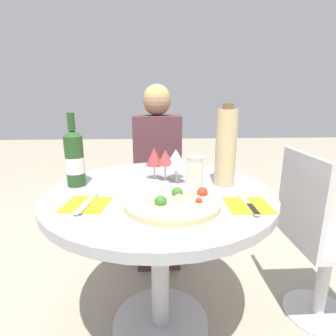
# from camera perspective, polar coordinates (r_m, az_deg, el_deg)

# --- Properties ---
(ground_plane) EXTENTS (12.00, 12.00, 0.00)m
(ground_plane) POSITION_cam_1_polar(r_m,az_deg,el_deg) (1.50, -1.58, -30.97)
(ground_plane) COLOR #9E937F
(ground_plane) RESTS_ON ground
(dining_table) EXTENTS (0.95, 0.95, 0.71)m
(dining_table) POSITION_cam_1_polar(r_m,az_deg,el_deg) (1.16, -1.79, -11.06)
(dining_table) COLOR #B2B2B7
(dining_table) RESTS_ON ground_plane
(chair_behind_diner) EXTENTS (0.36, 0.36, 0.85)m
(chair_behind_diner) POSITION_cam_1_polar(r_m,az_deg,el_deg) (1.97, -2.18, -4.61)
(chair_behind_diner) COLOR silver
(chair_behind_diner) RESTS_ON ground_plane
(seated_diner) EXTENTS (0.32, 0.45, 1.17)m
(seated_diner) POSITION_cam_1_polar(r_m,az_deg,el_deg) (1.80, -2.15, -2.70)
(seated_diner) COLOR #512D33
(seated_diner) RESTS_ON ground_plane
(chair_empty_side) EXTENTS (0.36, 0.36, 0.85)m
(chair_empty_side) POSITION_cam_1_polar(r_m,az_deg,el_deg) (1.48, 29.86, -13.76)
(chair_empty_side) COLOR silver
(chair_empty_side) RESTS_ON ground_plane
(pizza_large) EXTENTS (0.35, 0.35, 0.05)m
(pizza_large) POSITION_cam_1_polar(r_m,az_deg,el_deg) (0.95, 1.07, -7.24)
(pizza_large) COLOR #E5C17F
(pizza_large) RESTS_ON dining_table
(wine_bottle) EXTENTS (0.08, 0.08, 0.31)m
(wine_bottle) POSITION_cam_1_polar(r_m,az_deg,el_deg) (1.19, -19.67, 1.97)
(wine_bottle) COLOR #23471E
(wine_bottle) RESTS_ON dining_table
(tall_carafe) EXTENTS (0.09, 0.09, 0.35)m
(tall_carafe) POSITION_cam_1_polar(r_m,az_deg,el_deg) (1.15, 12.50, 4.39)
(tall_carafe) COLOR tan
(tall_carafe) RESTS_ON dining_table
(sugar_shaker) EXTENTS (0.07, 0.07, 0.14)m
(sugar_shaker) POSITION_cam_1_polar(r_m,az_deg,el_deg) (1.09, 5.91, -1.17)
(sugar_shaker) COLOR silver
(sugar_shaker) RESTS_ON dining_table
(wine_glass_back_left) EXTENTS (0.08, 0.08, 0.15)m
(wine_glass_back_left) POSITION_cam_1_polar(r_m,az_deg,el_deg) (1.21, -3.04, 2.40)
(wine_glass_back_left) COLOR silver
(wine_glass_back_left) RESTS_ON dining_table
(wine_glass_back_right) EXTENTS (0.08, 0.08, 0.14)m
(wine_glass_back_right) POSITION_cam_1_polar(r_m,az_deg,el_deg) (1.22, 1.71, 2.49)
(wine_glass_back_right) COLOR silver
(wine_glass_back_right) RESTS_ON dining_table
(wine_glass_center) EXTENTS (0.07, 0.07, 0.15)m
(wine_glass_center) POSITION_cam_1_polar(r_m,az_deg,el_deg) (1.18, -0.59, 2.18)
(wine_glass_center) COLOR silver
(wine_glass_center) RESTS_ON dining_table
(wine_glass_front_right) EXTENTS (0.08, 0.08, 0.13)m
(wine_glass_front_right) POSITION_cam_1_polar(r_m,az_deg,el_deg) (1.15, 1.98, 1.29)
(wine_glass_front_right) COLOR silver
(wine_glass_front_right) RESTS_ON dining_table
(place_setting_left) EXTENTS (0.17, 0.19, 0.01)m
(place_setting_left) POSITION_cam_1_polar(r_m,az_deg,el_deg) (0.99, -17.42, -7.58)
(place_setting_left) COLOR gold
(place_setting_left) RESTS_ON dining_table
(place_setting_right) EXTENTS (0.15, 0.19, 0.01)m
(place_setting_right) POSITION_cam_1_polar(r_m,az_deg,el_deg) (0.98, 17.12, -7.77)
(place_setting_right) COLOR gold
(place_setting_right) RESTS_ON dining_table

